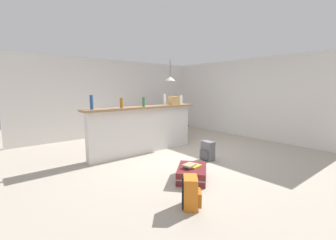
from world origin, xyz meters
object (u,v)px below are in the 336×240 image
(bottle_amber, at_px, (122,103))
(dining_chair_near_partition, at_px, (178,122))
(book_stack, at_px, (192,166))
(bottle_clear, at_px, (181,100))
(suitcase_flat_maroon, at_px, (192,173))
(bottle_blue, at_px, (92,102))
(dining_chair_far_side, at_px, (158,119))
(backpack_orange, at_px, (191,193))
(grocery_bag, at_px, (174,100))
(bottle_green, at_px, (144,102))
(bottle_white, at_px, (165,100))
(pendant_lamp, at_px, (170,79))
(backpack_grey, at_px, (207,151))
(dining_table, at_px, (168,116))

(bottle_amber, bearing_deg, dining_chair_near_partition, 16.72)
(dining_chair_near_partition, height_order, book_stack, dining_chair_near_partition)
(bottle_clear, bearing_deg, suitcase_flat_maroon, -127.98)
(bottle_blue, xyz_separation_m, dining_chair_far_side, (2.99, 1.71, -0.78))
(bottle_amber, relative_size, backpack_orange, 0.53)
(grocery_bag, distance_m, book_stack, 2.44)
(dining_chair_far_side, distance_m, book_stack, 4.19)
(bottle_green, distance_m, bottle_white, 0.68)
(bottle_amber, distance_m, grocery_bag, 1.54)
(bottle_amber, distance_m, pendant_lamp, 2.75)
(book_stack, bearing_deg, backpack_orange, -136.06)
(pendant_lamp, bearing_deg, bottle_clear, -115.84)
(dining_chair_far_side, xyz_separation_m, book_stack, (-2.01, -3.66, -0.26))
(grocery_bag, relative_size, book_stack, 0.77)
(bottle_clear, xyz_separation_m, book_stack, (-1.51, -1.93, -1.02))
(bottle_amber, relative_size, backpack_grey, 0.53)
(bottle_green, bearing_deg, grocery_bag, 1.82)
(bottle_blue, xyz_separation_m, bottle_white, (1.88, -0.05, -0.00))
(bottle_blue, distance_m, dining_chair_near_partition, 3.09)
(dining_chair_near_partition, bearing_deg, bottle_blue, -168.35)
(bottle_clear, xyz_separation_m, backpack_orange, (-2.18, -2.57, -1.06))
(bottle_blue, xyz_separation_m, grocery_bag, (2.18, -0.07, -0.04))
(bottle_clear, distance_m, backpack_orange, 3.53)
(bottle_clear, relative_size, backpack_orange, 0.58)
(bottle_clear, bearing_deg, pendant_lamp, 64.16)
(bottle_blue, relative_size, dining_table, 0.27)
(suitcase_flat_maroon, bearing_deg, bottle_amber, 100.42)
(bottle_amber, xyz_separation_m, grocery_bag, (1.54, 0.01, -0.00))
(bottle_clear, xyz_separation_m, suitcase_flat_maroon, (-1.50, -1.92, -1.16))
(bottle_green, bearing_deg, bottle_amber, 178.11)
(bottle_blue, bearing_deg, suitcase_flat_maroon, -63.22)
(bottle_clear, height_order, dining_chair_near_partition, bottle_clear)
(bottle_white, height_order, pendant_lamp, pendant_lamp)
(bottle_white, xyz_separation_m, bottle_clear, (0.60, 0.03, -0.02))
(bottle_white, xyz_separation_m, grocery_bag, (0.29, -0.02, -0.03))
(bottle_clear, height_order, grocery_bag, bottle_clear)
(bottle_green, height_order, grocery_bag, bottle_green)
(bottle_blue, bearing_deg, grocery_bag, -1.89)
(bottle_white, xyz_separation_m, backpack_orange, (-1.58, -2.54, -1.08))
(dining_chair_near_partition, bearing_deg, bottle_amber, -163.28)
(bottle_amber, xyz_separation_m, bottle_white, (1.24, 0.04, 0.03))
(bottle_amber, distance_m, dining_chair_near_partition, 2.51)
(bottle_green, xyz_separation_m, book_stack, (-0.23, -1.85, -1.00))
(bottle_white, relative_size, dining_chair_far_side, 0.31)
(bottle_blue, distance_m, bottle_clear, 2.48)
(bottle_amber, height_order, book_stack, bottle_amber)
(pendant_lamp, relative_size, book_stack, 2.17)
(bottle_green, xyz_separation_m, dining_table, (1.77, 1.26, -0.61))
(dining_chair_far_side, distance_m, suitcase_flat_maroon, 4.19)
(book_stack, bearing_deg, backpack_grey, 27.75)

